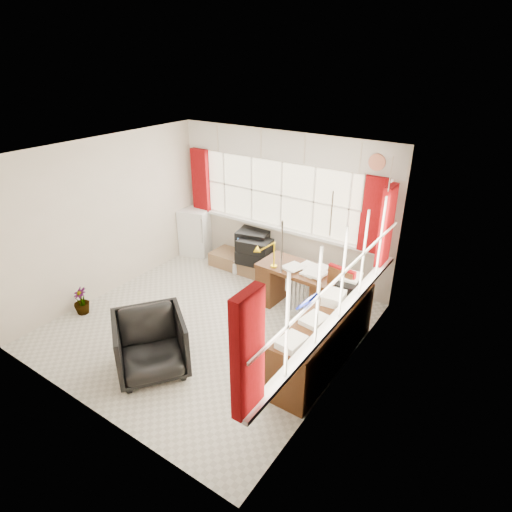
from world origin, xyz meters
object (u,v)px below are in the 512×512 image
at_px(task_chair, 336,300).
at_px(office_chair, 151,345).
at_px(credenza, 324,336).
at_px(desk, 299,287).
at_px(radiator, 302,300).
at_px(mini_fridge, 196,231).
at_px(crt_tv, 254,243).
at_px(desk_lamp, 274,249).
at_px(tv_bench, 246,264).

bearing_deg(task_chair, office_chair, -127.38).
bearing_deg(office_chair, credenza, -14.81).
bearing_deg(credenza, office_chair, -141.45).
xyz_separation_m(desk, radiator, (0.12, -0.09, -0.15)).
height_order(credenza, mini_fridge, mini_fridge).
bearing_deg(crt_tv, radiator, -30.03).
relative_size(desk, crt_tv, 1.95).
xyz_separation_m(desk, desk_lamp, (-0.34, -0.18, 0.60)).
bearing_deg(desk_lamp, mini_fridge, 159.39).
bearing_deg(radiator, credenza, -47.46).
xyz_separation_m(radiator, mini_fridge, (-2.78, 0.78, 0.20)).
distance_m(task_chair, credenza, 0.69).
relative_size(credenza, tv_bench, 1.43).
relative_size(task_chair, radiator, 1.62).
bearing_deg(office_chair, tv_bench, 48.41).
distance_m(task_chair, crt_tv, 2.27).
bearing_deg(desk, crt_tv, 150.55).
relative_size(desk, task_chair, 1.27).
height_order(desk_lamp, credenza, desk_lamp).
relative_size(desk_lamp, office_chair, 0.49).
bearing_deg(credenza, task_chair, 103.54).
height_order(desk, credenza, credenza).
bearing_deg(mini_fridge, desk, -14.68).
distance_m(task_chair, tv_bench, 2.33).
bearing_deg(radiator, crt_tv, 149.97).
distance_m(office_chair, mini_fridge, 3.47).
relative_size(desk, credenza, 0.63).
bearing_deg(mini_fridge, tv_bench, -3.66).
xyz_separation_m(office_chair, mini_fridge, (-1.85, 2.94, 0.07)).
distance_m(radiator, credenza, 1.12).
xyz_separation_m(desk_lamp, tv_bench, (-1.07, 0.79, -0.88)).
bearing_deg(desk_lamp, credenza, -31.03).
xyz_separation_m(office_chair, tv_bench, (-0.60, 2.86, -0.26)).
distance_m(desk_lamp, crt_tv, 1.45).
xyz_separation_m(office_chair, credenza, (1.68, 1.34, 0.01)).
height_order(task_chair, mini_fridge, task_chair).
relative_size(office_chair, mini_fridge, 0.94).
bearing_deg(desk, credenza, -46.11).
xyz_separation_m(desk_lamp, mini_fridge, (-2.32, 0.87, -0.55)).
bearing_deg(credenza, radiator, 132.54).
distance_m(task_chair, mini_fridge, 3.50).
relative_size(tv_bench, mini_fridge, 1.54).
height_order(desk_lamp, mini_fridge, desk_lamp).
bearing_deg(office_chair, task_chair, -0.75).
distance_m(desk, credenza, 1.25).
height_order(office_chair, crt_tv, office_chair).
height_order(radiator, mini_fridge, mini_fridge).
bearing_deg(task_chair, tv_bench, 157.81).
xyz_separation_m(crt_tv, mini_fridge, (-1.33, -0.06, -0.05)).
height_order(desk, mini_fridge, mini_fridge).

